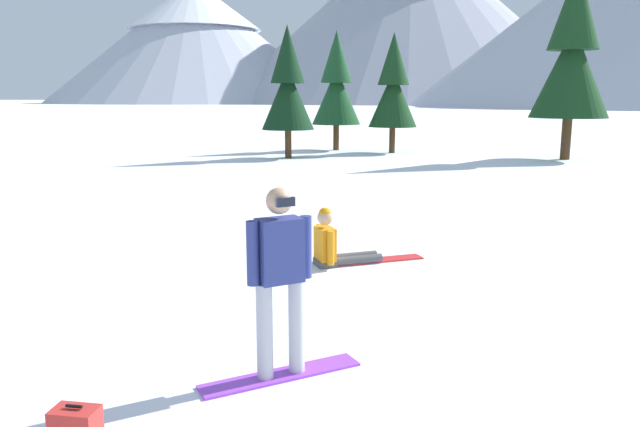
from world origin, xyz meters
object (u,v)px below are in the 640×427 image
object	(u,v)px
snowboarder_midground	(336,245)
pine_tree_short	(572,55)
pine_tree_twin	(393,88)
pine_tree_slender	(288,86)
snowboarder_foreground	(280,279)
pine_tree_young	(336,86)

from	to	relation	value
snowboarder_midground	pine_tree_short	world-z (taller)	pine_tree_short
snowboarder_midground	pine_tree_twin	xyz separation A→B (m)	(0.30, 19.49, 2.64)
pine_tree_short	pine_tree_slender	xyz separation A→B (m)	(-11.46, -1.13, -1.25)
snowboarder_foreground	pine_tree_short	size ratio (longest dim) A/B	0.23
pine_tree_twin	pine_tree_short	xyz separation A→B (m)	(7.19, -2.00, 1.27)
snowboarder_midground	pine_tree_young	xyz separation A→B (m)	(-2.44, 20.62, 2.76)
pine_tree_short	pine_tree_slender	size ratio (longest dim) A/B	1.42
snowboarder_midground	pine_tree_young	world-z (taller)	pine_tree_young
snowboarder_midground	pine_tree_slender	bearing A→B (deg)	103.64
pine_tree_young	pine_tree_slender	bearing A→B (deg)	-109.79
snowboarder_foreground	snowboarder_midground	xyz separation A→B (m)	(0.05, 3.94, -0.64)
snowboarder_midground	pine_tree_young	size ratio (longest dim) A/B	0.31
pine_tree_short	pine_tree_slender	bearing A→B (deg)	-174.38
pine_tree_twin	pine_tree_short	bearing A→B (deg)	-15.54
snowboarder_midground	pine_tree_young	distance (m)	20.95
snowboarder_foreground	pine_tree_slender	bearing A→B (deg)	100.93
snowboarder_midground	pine_tree_twin	distance (m)	19.67
pine_tree_twin	pine_tree_slender	distance (m)	5.29
snowboarder_foreground	pine_tree_short	distance (m)	22.95
pine_tree_short	pine_tree_young	xyz separation A→B (m)	(-9.92, 3.13, -1.15)
snowboarder_midground	pine_tree_slender	size ratio (longest dim) A/B	0.32
pine_tree_twin	pine_tree_short	world-z (taller)	pine_tree_short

